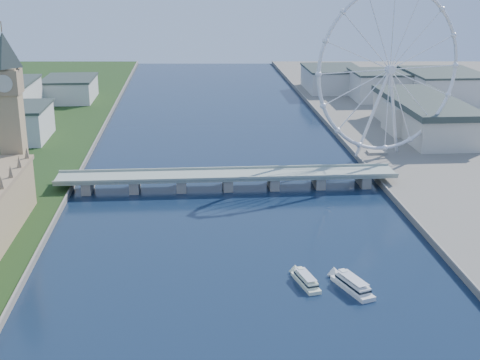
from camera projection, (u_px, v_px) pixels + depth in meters
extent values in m
cube|color=tan|center=(13.00, 136.00, 393.70)|extent=(13.00, 13.00, 80.00)
cube|color=#937A59|center=(7.00, 81.00, 383.97)|extent=(15.00, 15.00, 14.00)
pyramid|color=#2D3833|center=(2.00, 32.00, 375.46)|extent=(20.02, 20.02, 20.00)
cube|color=gray|center=(227.00, 175.00, 434.25)|extent=(220.00, 22.00, 2.00)
cube|color=gray|center=(88.00, 186.00, 429.26)|extent=(6.00, 20.00, 7.50)
cube|color=gray|center=(135.00, 185.00, 431.40)|extent=(6.00, 20.00, 7.50)
cube|color=gray|center=(181.00, 183.00, 433.55)|extent=(6.00, 20.00, 7.50)
cube|color=gray|center=(228.00, 182.00, 435.70)|extent=(6.00, 20.00, 7.50)
cube|color=gray|center=(273.00, 181.00, 437.84)|extent=(6.00, 20.00, 7.50)
cube|color=gray|center=(318.00, 180.00, 439.99)|extent=(6.00, 20.00, 7.50)
cube|color=gray|center=(363.00, 179.00, 442.13)|extent=(6.00, 20.00, 7.50)
torus|color=silver|center=(390.00, 69.00, 476.99)|extent=(113.60, 39.12, 118.60)
cylinder|color=silver|center=(390.00, 69.00, 476.99)|extent=(7.25, 6.61, 6.00)
cube|color=gray|center=(377.00, 152.00, 505.74)|extent=(14.00, 10.00, 2.00)
cube|color=beige|center=(23.00, 124.00, 544.02)|extent=(40.00, 60.00, 26.00)
cube|color=beige|center=(1.00, 100.00, 625.74)|extent=(60.00, 80.00, 32.00)
cube|color=beige|center=(70.00, 90.00, 706.83)|extent=(50.00, 70.00, 22.00)
cube|color=beige|center=(381.00, 86.00, 710.53)|extent=(60.00, 60.00, 28.00)
cube|color=beige|center=(443.00, 88.00, 695.52)|extent=(70.00, 90.00, 30.00)
cube|color=beige|center=(332.00, 79.00, 765.27)|extent=(60.00, 80.00, 24.00)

